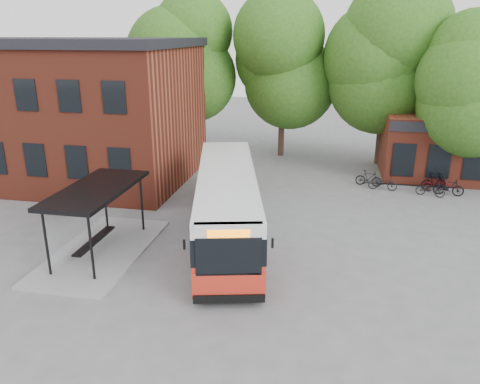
% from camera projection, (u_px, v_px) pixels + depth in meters
% --- Properties ---
extents(ground, '(100.00, 100.00, 0.00)m').
position_uv_depth(ground, '(211.00, 251.00, 19.83)').
color(ground, slate).
extents(station_building, '(18.40, 10.40, 8.50)m').
position_uv_depth(station_building, '(45.00, 109.00, 29.22)').
color(station_building, maroon).
rests_on(station_building, ground).
extents(bus_shelter, '(3.60, 7.00, 2.90)m').
position_uv_depth(bus_shelter, '(99.00, 220.00, 19.27)').
color(bus_shelter, black).
rests_on(bus_shelter, ground).
extents(bike_rail, '(5.20, 0.10, 0.38)m').
position_uv_depth(bike_rail, '(408.00, 188.00, 27.34)').
color(bike_rail, black).
rests_on(bike_rail, ground).
extents(tree_0, '(7.92, 7.92, 11.00)m').
position_uv_depth(tree_0, '(185.00, 80.00, 34.03)').
color(tree_0, '#295717').
rests_on(tree_0, ground).
extents(tree_1, '(7.92, 7.92, 10.40)m').
position_uv_depth(tree_1, '(283.00, 85.00, 33.76)').
color(tree_1, '#295717').
rests_on(tree_1, ground).
extents(tree_2, '(7.92, 7.92, 11.00)m').
position_uv_depth(tree_2, '(385.00, 84.00, 31.44)').
color(tree_2, '#295717').
rests_on(tree_2, ground).
extents(tree_3, '(7.04, 7.04, 9.28)m').
position_uv_depth(tree_3, '(479.00, 108.00, 27.08)').
color(tree_3, '#295717').
rests_on(tree_3, ground).
extents(city_bus, '(5.24, 12.22, 3.04)m').
position_uv_depth(city_bus, '(227.00, 205.00, 20.80)').
color(city_bus, red).
rests_on(city_bus, ground).
extents(bicycle_1, '(1.63, 0.77, 0.95)m').
position_uv_depth(bicycle_1, '(369.00, 178.00, 28.15)').
color(bicycle_1, black).
rests_on(bicycle_1, ground).
extents(bicycle_2, '(1.69, 0.76, 0.86)m').
position_uv_depth(bicycle_2, '(383.00, 183.00, 27.42)').
color(bicycle_2, black).
rests_on(bicycle_2, ground).
extents(bicycle_4, '(1.66, 0.99, 0.82)m').
position_uv_depth(bicycle_4, '(430.00, 189.00, 26.37)').
color(bicycle_4, black).
rests_on(bicycle_4, ground).
extents(bicycle_5, '(1.71, 1.12, 1.00)m').
position_uv_depth(bicycle_5, '(434.00, 181.00, 27.55)').
color(bicycle_5, black).
rests_on(bicycle_5, ground).
extents(bicycle_6, '(1.58, 0.76, 0.80)m').
position_uv_depth(bicycle_6, '(436.00, 184.00, 27.41)').
color(bicycle_6, '#560A0F').
rests_on(bicycle_6, ground).
extents(bicycle_7, '(1.69, 0.72, 0.99)m').
position_uv_depth(bicycle_7, '(449.00, 187.00, 26.47)').
color(bicycle_7, black).
rests_on(bicycle_7, ground).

